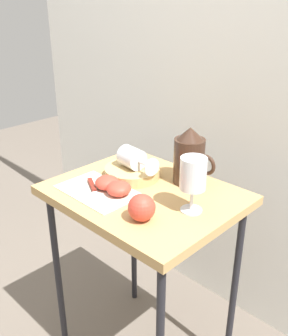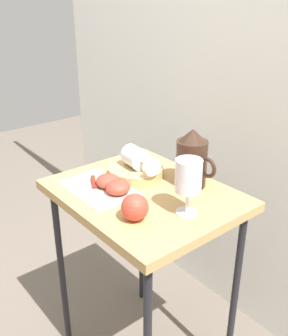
# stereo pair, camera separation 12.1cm
# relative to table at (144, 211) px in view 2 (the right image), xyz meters

# --- Properties ---
(curtain_drape) EXTENTS (2.40, 0.03, 2.29)m
(curtain_drape) POSITION_rel_table_xyz_m (0.00, 0.49, 0.50)
(curtain_drape) COLOR white
(curtain_drape) RESTS_ON ground_plane
(table) EXTENTS (0.58, 0.47, 0.73)m
(table) POSITION_rel_table_xyz_m (0.00, 0.00, 0.00)
(table) COLOR tan
(table) RESTS_ON ground_plane
(linen_napkin) EXTENTS (0.26, 0.17, 0.00)m
(linen_napkin) POSITION_rel_table_xyz_m (-0.10, -0.11, 0.08)
(linen_napkin) COLOR beige
(linen_napkin) RESTS_ON table
(basket_tray) EXTENTS (0.19, 0.19, 0.03)m
(basket_tray) POSITION_rel_table_xyz_m (-0.10, 0.05, 0.09)
(basket_tray) COLOR tan
(basket_tray) RESTS_ON table
(pitcher) EXTENTS (0.15, 0.10, 0.19)m
(pitcher) POSITION_rel_table_xyz_m (0.06, 0.15, 0.15)
(pitcher) COLOR #382319
(pitcher) RESTS_ON table
(wine_glass_upright) EXTENTS (0.08, 0.08, 0.17)m
(wine_glass_upright) POSITION_rel_table_xyz_m (0.18, 0.01, 0.18)
(wine_glass_upright) COLOR silver
(wine_glass_upright) RESTS_ON table
(wine_glass_tipped_near) EXTENTS (0.15, 0.08, 0.07)m
(wine_glass_tipped_near) POSITION_rel_table_xyz_m (-0.10, 0.05, 0.15)
(wine_glass_tipped_near) COLOR silver
(wine_glass_tipped_near) RESTS_ON basket_tray
(apple_half_left) EXTENTS (0.08, 0.08, 0.04)m
(apple_half_left) POSITION_rel_table_xyz_m (-0.09, -0.08, 0.10)
(apple_half_left) COLOR #CC3D2D
(apple_half_left) RESTS_ON linen_napkin
(apple_half_right) EXTENTS (0.08, 0.08, 0.04)m
(apple_half_right) POSITION_rel_table_xyz_m (-0.03, -0.08, 0.10)
(apple_half_right) COLOR #CC3D2D
(apple_half_right) RESTS_ON linen_napkin
(apple_whole) EXTENTS (0.08, 0.08, 0.08)m
(apple_whole) POSITION_rel_table_xyz_m (0.12, -0.13, 0.11)
(apple_whole) COLOR #CC3D2D
(apple_whole) RESTS_ON table
(knife) EXTENTS (0.19, 0.11, 0.01)m
(knife) POSITION_rel_table_xyz_m (-0.11, -0.12, 0.08)
(knife) COLOR silver
(knife) RESTS_ON linen_napkin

